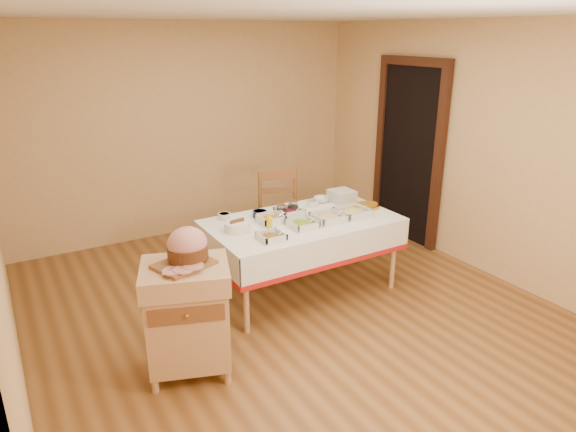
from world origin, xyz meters
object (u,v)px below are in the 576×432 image
object	(u,v)px
mustard_bottle	(270,224)
brass_platter	(365,206)
butcher_cart	(188,313)
ham_on_board	(187,248)
dining_chair	(280,218)
dining_table	(302,235)
bread_basket	(237,226)
preserve_jar_left	(281,211)
preserve_jar_right	(293,208)
plate_stack	(342,196)

from	to	relation	value
mustard_bottle	brass_platter	world-z (taller)	mustard_bottle
butcher_cart	mustard_bottle	distance (m)	1.21
ham_on_board	mustard_bottle	distance (m)	1.13
dining_chair	dining_table	bearing A→B (deg)	-102.39
bread_basket	preserve_jar_left	bearing A→B (deg)	14.96
butcher_cart	preserve_jar_left	xyz separation A→B (m)	(1.30, 0.87, 0.31)
ham_on_board	brass_platter	distance (m)	2.22
butcher_cart	brass_platter	world-z (taller)	butcher_cart
ham_on_board	preserve_jar_right	size ratio (longest dim) A/B	3.23
ham_on_board	preserve_jar_right	bearing A→B (deg)	31.23
preserve_jar_right	mustard_bottle	world-z (taller)	mustard_bottle
mustard_bottle	brass_platter	distance (m)	1.16
plate_stack	brass_platter	size ratio (longest dim) A/B	0.72
ham_on_board	dining_chair	bearing A→B (deg)	41.14
preserve_jar_left	plate_stack	distance (m)	0.77
butcher_cart	bread_basket	size ratio (longest dim) A/B	3.76
brass_platter	dining_table	bearing A→B (deg)	177.11
preserve_jar_right	preserve_jar_left	bearing A→B (deg)	-173.63
butcher_cart	bread_basket	world-z (taller)	butcher_cart
dining_table	plate_stack	xyz separation A→B (m)	(0.65, 0.24, 0.23)
preserve_jar_left	bread_basket	xyz separation A→B (m)	(-0.54, -0.14, -0.01)
brass_platter	dining_chair	bearing A→B (deg)	128.96
butcher_cart	dining_chair	world-z (taller)	dining_chair
preserve_jar_right	bread_basket	size ratio (longest dim) A/B	0.54
mustard_bottle	preserve_jar_right	bearing A→B (deg)	35.10
preserve_jar_left	mustard_bottle	size ratio (longest dim) A/B	0.74
dining_chair	ham_on_board	world-z (taller)	ham_on_board
dining_table	ham_on_board	bearing A→B (deg)	-154.90
dining_table	ham_on_board	size ratio (longest dim) A/B	4.42
ham_on_board	brass_platter	xyz separation A→B (m)	(2.13, 0.61, -0.23)
preserve_jar_right	dining_table	bearing A→B (deg)	-96.22
plate_stack	preserve_jar_right	bearing A→B (deg)	-176.47
dining_table	preserve_jar_right	world-z (taller)	preserve_jar_right
mustard_bottle	bread_basket	world-z (taller)	mustard_bottle
dining_table	brass_platter	xyz separation A→B (m)	(0.74, -0.04, 0.18)
dining_chair	bread_basket	xyz separation A→B (m)	(-0.82, -0.65, 0.27)
butcher_cart	mustard_bottle	size ratio (longest dim) A/B	5.59
dining_chair	mustard_bottle	xyz separation A→B (m)	(-0.56, -0.79, 0.30)
bread_basket	brass_platter	bearing A→B (deg)	-3.29
dining_chair	preserve_jar_right	xyz separation A→B (m)	(-0.13, -0.49, 0.29)
preserve_jar_right	butcher_cart	bearing A→B (deg)	-148.55
preserve_jar_right	plate_stack	bearing A→B (deg)	3.53
dining_chair	mustard_bottle	bearing A→B (deg)	-125.40
preserve_jar_right	plate_stack	distance (m)	0.63
dining_chair	mustard_bottle	world-z (taller)	dining_chair
ham_on_board	brass_platter	world-z (taller)	ham_on_board
dining_table	bread_basket	world-z (taller)	bread_basket
butcher_cart	plate_stack	size ratio (longest dim) A/B	3.76
preserve_jar_left	bread_basket	bearing A→B (deg)	-165.04
bread_basket	preserve_jar_right	bearing A→B (deg)	13.17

